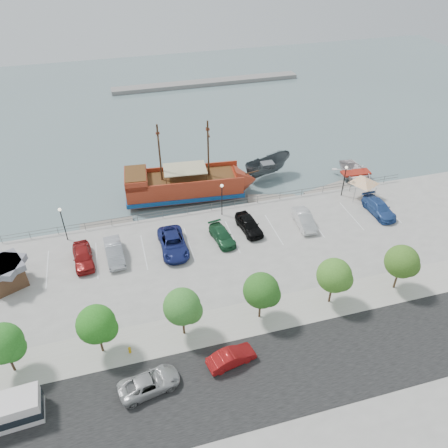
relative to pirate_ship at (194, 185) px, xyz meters
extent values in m
plane|color=slate|center=(2.04, -12.81, -1.85)|extent=(160.00, 160.00, 0.00)
cube|color=gray|center=(2.04, -33.81, -1.45)|extent=(100.00, 58.00, 1.20)
cube|color=black|center=(2.04, -28.81, -0.84)|extent=(100.00, 8.00, 0.04)
cube|color=#A59E90|center=(2.04, -22.81, -0.83)|extent=(100.00, 4.00, 0.05)
cylinder|color=#5C5D5E|center=(2.04, -5.01, 0.10)|extent=(50.00, 0.06, 0.06)
cylinder|color=#5C5D5E|center=(2.04, -5.01, -0.30)|extent=(50.00, 0.06, 0.06)
cube|color=gray|center=(12.04, 42.19, -1.45)|extent=(40.00, 3.00, 0.80)
cube|color=#A23119|center=(-1.26, 0.11, -0.09)|extent=(15.17, 5.94, 2.41)
cube|color=navy|center=(-1.26, 0.11, -0.87)|extent=(15.47, 6.24, 0.56)
cone|color=#A23119|center=(6.86, -0.62, -0.09)|extent=(3.35, 4.69, 4.44)
cube|color=#A23119|center=(-7.25, 0.65, 1.77)|extent=(3.18, 4.86, 1.30)
cube|color=#583315|center=(-7.25, 0.65, 2.46)|extent=(2.96, 4.47, 0.11)
cube|color=#583315|center=(-0.79, 0.07, 1.16)|extent=(12.35, 5.14, 0.14)
cube|color=#A23119|center=(-1.06, 2.33, 1.44)|extent=(14.77, 1.51, 0.65)
cube|color=#A23119|center=(-1.46, -2.10, 1.44)|extent=(14.77, 1.51, 0.65)
cylinder|color=#382111|center=(1.97, -0.18, 4.91)|extent=(0.24, 0.24, 7.59)
cylinder|color=#382111|center=(-4.02, 0.36, 4.91)|extent=(0.24, 0.24, 7.59)
cylinder|color=#382111|center=(1.97, -0.18, 7.23)|extent=(0.38, 2.78, 0.13)
cylinder|color=#382111|center=(-4.02, 0.36, 7.23)|extent=(0.38, 2.78, 0.13)
cube|color=#C9BE90|center=(-1.07, 0.10, 2.51)|extent=(5.66, 3.99, 0.11)
cylinder|color=#382111|center=(7.50, -0.68, 1.02)|extent=(2.31, 0.35, 0.55)
imported|color=#3E4448|center=(11.01, 2.31, -0.42)|extent=(7.86, 4.67, 2.86)
imported|color=silver|center=(22.70, -1.73, -1.10)|extent=(5.52, 7.44, 1.48)
cube|color=gray|center=(-11.61, -3.61, -1.67)|extent=(6.29, 1.87, 0.36)
cube|color=gray|center=(9.58, -3.61, -1.66)|extent=(6.62, 3.39, 0.36)
cube|color=gray|center=(17.58, -3.61, -1.65)|extent=(6.92, 3.38, 0.38)
cube|color=#4F3221|center=(-21.43, -12.14, 0.24)|extent=(3.90, 3.90, 2.16)
cube|color=slate|center=(-21.43, -12.14, 1.56)|extent=(4.42, 4.42, 0.69)
cylinder|color=slate|center=(19.51, -5.75, 0.21)|extent=(0.09, 0.09, 2.11)
cylinder|color=slate|center=(21.88, -6.54, 0.21)|extent=(0.09, 0.09, 2.11)
cylinder|color=slate|center=(18.72, -8.12, 0.21)|extent=(0.09, 0.09, 2.11)
cylinder|color=slate|center=(21.09, -8.91, 0.21)|extent=(0.09, 0.09, 2.11)
pyramid|color=white|center=(20.30, -7.33, 2.09)|extent=(5.11, 5.11, 0.87)
imported|color=#A1A1A1|center=(-9.60, -27.40, -0.18)|extent=(5.13, 3.06, 1.33)
imported|color=maroon|center=(-2.81, -26.85, -0.17)|extent=(4.30, 2.22, 1.35)
cylinder|color=#D89C0E|center=(-10.76, -23.61, -0.57)|extent=(0.22, 0.22, 0.56)
sphere|color=#D89C0E|center=(-10.76, -23.61, -0.27)|extent=(0.24, 0.24, 0.24)
cylinder|color=black|center=(-15.96, -6.31, 1.15)|extent=(0.12, 0.12, 4.00)
sphere|color=#FFF2CC|center=(-15.96, -6.31, 3.25)|extent=(0.36, 0.36, 0.36)
cylinder|color=black|center=(2.04, -6.31, 1.15)|extent=(0.12, 0.12, 4.00)
sphere|color=#FFF2CC|center=(2.04, -6.31, 3.25)|extent=(0.36, 0.36, 0.36)
cylinder|color=black|center=(18.04, -6.31, 1.15)|extent=(0.12, 0.12, 4.00)
sphere|color=#FFF2CC|center=(18.04, -6.31, 3.25)|extent=(0.36, 0.36, 0.36)
cylinder|color=#473321|center=(-19.96, -22.81, 0.25)|extent=(0.20, 0.20, 2.20)
sphere|color=#23641C|center=(-19.96, -22.81, 2.55)|extent=(3.20, 3.20, 3.20)
sphere|color=#23641C|center=(-19.36, -23.11, 2.15)|extent=(2.20, 2.20, 2.20)
cylinder|color=#473321|center=(-12.96, -22.81, 0.25)|extent=(0.20, 0.20, 2.20)
sphere|color=#226719|center=(-12.96, -22.81, 2.55)|extent=(3.20, 3.20, 3.20)
sphere|color=#226719|center=(-12.36, -23.11, 2.15)|extent=(2.20, 2.20, 2.20)
cylinder|color=#473321|center=(-5.96, -22.81, 0.25)|extent=(0.20, 0.20, 2.20)
sphere|color=#306B25|center=(-5.96, -22.81, 2.55)|extent=(3.20, 3.20, 3.20)
sphere|color=#306B25|center=(-5.36, -23.11, 2.15)|extent=(2.20, 2.20, 2.20)
cylinder|color=#473321|center=(1.04, -22.81, 0.25)|extent=(0.20, 0.20, 2.20)
sphere|color=#255819|center=(1.04, -22.81, 2.55)|extent=(3.20, 3.20, 3.20)
sphere|color=#255819|center=(1.64, -23.11, 2.15)|extent=(2.20, 2.20, 2.20)
cylinder|color=#473321|center=(8.04, -22.81, 0.25)|extent=(0.20, 0.20, 2.20)
sphere|color=#3C7021|center=(8.04, -22.81, 2.55)|extent=(3.20, 3.20, 3.20)
sphere|color=#3C7021|center=(8.64, -23.11, 2.15)|extent=(2.20, 2.20, 2.20)
cylinder|color=#473321|center=(15.04, -22.81, 0.25)|extent=(0.20, 0.20, 2.20)
sphere|color=#37601C|center=(15.04, -22.81, 2.55)|extent=(3.20, 3.20, 3.20)
sphere|color=#37601C|center=(15.64, -23.11, 2.15)|extent=(2.20, 2.20, 2.20)
imported|color=maroon|center=(-14.24, -10.78, -0.02)|extent=(2.39, 5.01, 1.65)
imported|color=#A5A6AE|center=(-11.03, -10.92, -0.02)|extent=(2.06, 5.10, 1.65)
imported|color=navy|center=(-4.79, -11.21, -0.01)|extent=(2.78, 6.01, 1.67)
imported|color=#1B4E2C|center=(0.74, -11.10, -0.18)|extent=(2.53, 4.79, 1.32)
imported|color=black|center=(4.21, -10.12, -0.03)|extent=(2.47, 4.97, 1.63)
imported|color=silver|center=(10.71, -10.92, -0.07)|extent=(1.95, 4.81, 1.55)
imported|color=#2B4D93|center=(20.43, -11.14, -0.07)|extent=(2.35, 5.39, 1.54)
camera|label=1|loc=(-9.32, -47.93, 29.83)|focal=35.00mm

